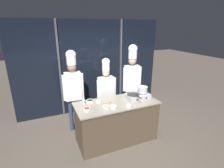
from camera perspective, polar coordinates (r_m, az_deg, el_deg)
ground_plane at (r=4.30m, az=1.39°, el=-17.47°), size 24.00×24.00×0.00m
window_wall_back at (r=5.25m, az=-6.59°, el=5.51°), size 4.39×0.09×2.70m
demo_counter at (r=4.04m, az=1.45°, el=-12.09°), size 1.81×0.80×0.94m
portable_stove at (r=4.05m, az=8.38°, el=-3.93°), size 0.52×0.34×0.12m
frying_pan at (r=3.95m, az=7.00°, el=-3.13°), size 0.28×0.49×0.04m
stock_pot at (r=4.06m, az=9.92°, el=-1.79°), size 0.25×0.23×0.15m
squeeze_bottle_clear at (r=3.76m, az=-9.28°, el=-5.54°), size 0.05×0.05×0.16m
prep_bowl_onion at (r=3.63m, az=5.43°, el=-7.07°), size 0.11×0.11×0.05m
prep_bowl_soy_glaze at (r=3.88m, az=-7.23°, el=-5.46°), size 0.16×0.16×0.04m
prep_bowl_shrimp at (r=3.84m, az=-4.53°, el=-5.69°), size 0.11×0.11×0.03m
prep_bowl_chili_flakes at (r=3.52m, az=-8.18°, el=-8.08°), size 0.15×0.15×0.05m
prep_bowl_mushrooms at (r=3.57m, az=-2.06°, el=-7.48°), size 0.14×0.14×0.05m
prep_bowl_chicken at (r=3.59m, az=0.42°, el=-7.41°), size 0.14×0.14×0.04m
serving_spoon_slotted at (r=3.81m, az=-1.02°, el=-6.05°), size 0.24×0.05×0.02m
chef_head at (r=4.19m, az=-12.63°, el=0.07°), size 0.49×0.23×2.02m
chef_sous at (r=4.39m, az=-1.93°, el=-1.28°), size 0.52×0.22×1.80m
chef_line at (r=4.65m, az=6.51°, el=2.68°), size 0.50×0.26×2.08m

